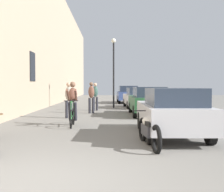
% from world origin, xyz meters
% --- Properties ---
extents(ground_plane, '(88.00, 88.00, 0.00)m').
position_xyz_m(ground_plane, '(0.00, 0.00, 0.00)').
color(ground_plane, slate).
extents(building_facade_left, '(0.54, 68.00, 10.61)m').
position_xyz_m(building_facade_left, '(-3.45, 14.00, 5.31)').
color(building_facade_left, tan).
rests_on(building_facade_left, ground_plane).
extents(cyclist_on_bicycle, '(0.52, 1.76, 1.74)m').
position_xyz_m(cyclist_on_bicycle, '(-0.15, 6.39, 0.81)').
color(cyclist_on_bicycle, black).
rests_on(cyclist_on_bicycle, ground_plane).
extents(pedestrian_near, '(0.35, 0.25, 1.73)m').
position_xyz_m(pedestrian_near, '(-0.65, 8.97, 0.97)').
color(pedestrian_near, '#26262D').
rests_on(pedestrian_near, ground_plane).
extents(pedestrian_mid, '(0.35, 0.25, 1.77)m').
position_xyz_m(pedestrian_mid, '(0.30, 11.38, 1.00)').
color(pedestrian_mid, '#26262D').
rests_on(pedestrian_mid, ground_plane).
extents(pedestrian_far, '(0.37, 0.29, 1.75)m').
position_xyz_m(pedestrian_far, '(0.45, 13.18, 0.99)').
color(pedestrian_far, '#26262D').
rests_on(pedestrian_far, ground_plane).
extents(street_lamp, '(0.32, 0.32, 4.90)m').
position_xyz_m(street_lamp, '(1.66, 15.26, 3.11)').
color(street_lamp, black).
rests_on(street_lamp, ground_plane).
extents(parked_car_nearest, '(1.85, 4.20, 1.48)m').
position_xyz_m(parked_car_nearest, '(3.14, 4.09, 0.77)').
color(parked_car_nearest, '#B7B7BC').
rests_on(parked_car_nearest, ground_plane).
extents(parked_car_second, '(1.82, 4.23, 1.50)m').
position_xyz_m(parked_car_second, '(3.34, 10.25, 0.78)').
color(parked_car_second, '#23512D').
rests_on(parked_car_second, ground_plane).
extents(parked_car_third, '(1.79, 4.07, 1.44)m').
position_xyz_m(parked_car_third, '(3.35, 15.46, 0.74)').
color(parked_car_third, '#B7B7BC').
rests_on(parked_car_third, ground_plane).
extents(parked_car_fourth, '(1.88, 4.43, 1.58)m').
position_xyz_m(parked_car_fourth, '(3.09, 21.17, 0.82)').
color(parked_car_fourth, '#384C84').
rests_on(parked_car_fourth, ground_plane).
extents(parked_motorcycle, '(0.62, 2.14, 0.92)m').
position_xyz_m(parked_motorcycle, '(2.25, 2.69, 0.40)').
color(parked_motorcycle, black).
rests_on(parked_motorcycle, ground_plane).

